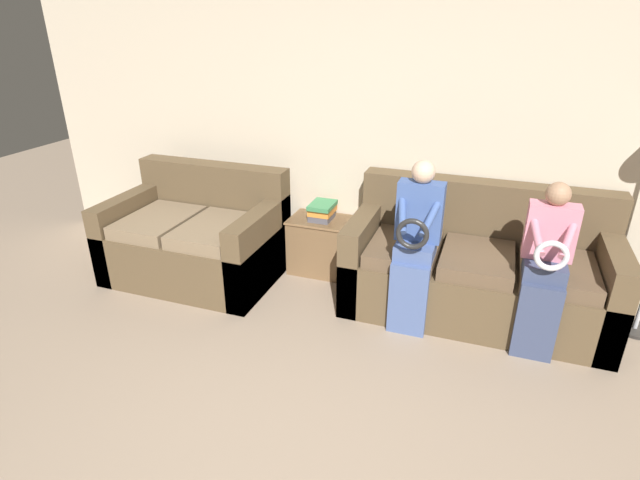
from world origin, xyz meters
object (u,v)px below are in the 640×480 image
(book_stack, at_px, (322,211))
(couch_side, at_px, (197,239))
(child_left_seated, at_px, (416,242))
(child_right_seated, at_px, (545,265))
(couch_main, at_px, (476,270))
(side_shelf, at_px, (323,245))

(book_stack, bearing_deg, couch_side, -157.30)
(child_left_seated, xyz_separation_m, child_right_seated, (0.86, -0.00, -0.03))
(couch_main, xyz_separation_m, child_right_seated, (0.43, -0.38, 0.30))
(child_right_seated, bearing_deg, book_stack, 161.57)
(couch_main, distance_m, couch_side, 2.38)
(child_right_seated, relative_size, side_shelf, 2.01)
(book_stack, bearing_deg, child_left_seated, -32.72)
(child_right_seated, bearing_deg, couch_main, 138.76)
(couch_main, bearing_deg, child_left_seated, -139.10)
(child_right_seated, bearing_deg, couch_side, 176.65)
(child_left_seated, relative_size, side_shelf, 2.11)
(couch_side, bearing_deg, child_left_seated, -4.70)
(couch_main, relative_size, child_left_seated, 1.56)
(book_stack, bearing_deg, child_right_seated, -18.43)
(couch_side, height_order, child_right_seated, child_right_seated)
(couch_main, relative_size, book_stack, 7.11)
(couch_main, height_order, couch_side, couch_main)
(child_left_seated, bearing_deg, couch_main, 40.90)
(book_stack, bearing_deg, couch_main, -9.04)
(side_shelf, bearing_deg, book_stack, 150.31)
(couch_side, bearing_deg, book_stack, 22.70)
(couch_side, distance_m, child_right_seated, 2.82)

